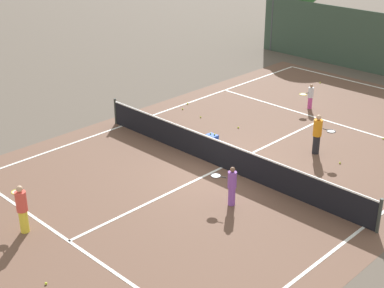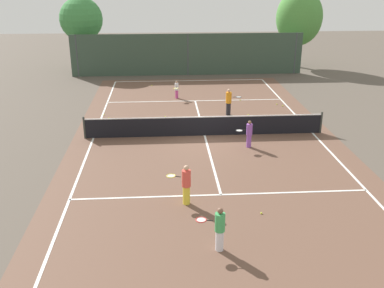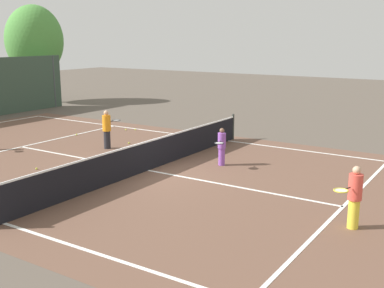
% 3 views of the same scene
% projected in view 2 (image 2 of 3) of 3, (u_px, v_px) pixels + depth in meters
% --- Properties ---
extents(ground_plane, '(80.00, 80.00, 0.00)m').
position_uv_depth(ground_plane, '(205.00, 135.00, 22.55)').
color(ground_plane, brown).
extents(court_surface, '(13.00, 25.00, 0.01)m').
position_uv_depth(court_surface, '(205.00, 135.00, 22.54)').
color(court_surface, brown).
rests_on(court_surface, ground_plane).
extents(tennis_net, '(11.90, 0.10, 1.10)m').
position_uv_depth(tennis_net, '(205.00, 126.00, 22.36)').
color(tennis_net, '#333833').
rests_on(tennis_net, ground_plane).
extents(perimeter_fence, '(18.00, 0.12, 3.20)m').
position_uv_depth(perimeter_fence, '(188.00, 55.00, 35.00)').
color(perimeter_fence, '#384C3D').
rests_on(perimeter_fence, ground_plane).
extents(tree_0, '(3.42, 3.42, 5.80)m').
position_uv_depth(tree_0, '(81.00, 19.00, 35.88)').
color(tree_0, brown).
rests_on(tree_0, ground_plane).
extents(tree_1, '(3.80, 3.64, 6.36)m').
position_uv_depth(tree_1, '(299.00, 18.00, 37.16)').
color(tree_1, brown).
rests_on(tree_1, ground_plane).
extents(player_0, '(0.37, 0.82, 1.13)m').
position_uv_depth(player_0, '(177.00, 89.00, 28.87)').
color(player_0, '#D14799').
rests_on(player_0, ground_plane).
extents(player_1, '(0.89, 0.34, 1.52)m').
position_uv_depth(player_1, '(229.00, 102.00, 25.47)').
color(player_1, '#232328').
rests_on(player_1, ground_plane).
extents(player_2, '(0.86, 0.53, 1.29)m').
position_uv_depth(player_2, '(249.00, 133.00, 20.83)').
color(player_2, purple).
rests_on(player_2, ground_plane).
extents(player_3, '(0.88, 0.47, 1.40)m').
position_uv_depth(player_3, '(219.00, 228.00, 13.07)').
color(player_3, silver).
rests_on(player_3, ground_plane).
extents(player_4, '(0.90, 0.54, 1.48)m').
position_uv_depth(player_4, '(186.00, 184.00, 15.69)').
color(player_4, yellow).
rests_on(player_4, ground_plane).
extents(ball_crate, '(0.42, 0.32, 0.43)m').
position_uv_depth(ball_crate, '(171.00, 124.00, 23.58)').
color(ball_crate, blue).
rests_on(ball_crate, ground_plane).
extents(tennis_ball_0, '(0.07, 0.07, 0.07)m').
position_uv_depth(tennis_ball_0, '(131.00, 118.00, 25.03)').
color(tennis_ball_0, '#CCE533').
rests_on(tennis_ball_0, ground_plane).
extents(tennis_ball_1, '(0.07, 0.07, 0.07)m').
position_uv_depth(tennis_ball_1, '(104.00, 115.00, 25.66)').
color(tennis_ball_1, '#CCE533').
rests_on(tennis_ball_1, ground_plane).
extents(tennis_ball_2, '(0.07, 0.07, 0.07)m').
position_uv_depth(tennis_ball_2, '(217.00, 233.00, 14.10)').
color(tennis_ball_2, '#CCE533').
rests_on(tennis_ball_2, ground_plane).
extents(tennis_ball_3, '(0.07, 0.07, 0.07)m').
position_uv_depth(tennis_ball_3, '(152.00, 85.00, 32.19)').
color(tennis_ball_3, '#CCE533').
rests_on(tennis_ball_3, ground_plane).
extents(tennis_ball_4, '(0.07, 0.07, 0.07)m').
position_uv_depth(tennis_ball_4, '(240.00, 100.00, 28.55)').
color(tennis_ball_4, '#CCE533').
rests_on(tennis_ball_4, ground_plane).
extents(tennis_ball_5, '(0.07, 0.07, 0.07)m').
position_uv_depth(tennis_ball_5, '(283.00, 106.00, 27.37)').
color(tennis_ball_5, '#CCE533').
rests_on(tennis_ball_5, ground_plane).
extents(tennis_ball_6, '(0.07, 0.07, 0.07)m').
position_uv_depth(tennis_ball_6, '(277.00, 104.00, 27.68)').
color(tennis_ball_6, '#CCE533').
rests_on(tennis_ball_6, ground_plane).
extents(tennis_ball_7, '(0.07, 0.07, 0.07)m').
position_uv_depth(tennis_ball_7, '(165.00, 116.00, 25.36)').
color(tennis_ball_7, '#CCE533').
rests_on(tennis_ball_7, ground_plane).
extents(tennis_ball_8, '(0.07, 0.07, 0.07)m').
position_uv_depth(tennis_ball_8, '(248.00, 115.00, 25.67)').
color(tennis_ball_8, '#CCE533').
rests_on(tennis_ball_8, ground_plane).
extents(tennis_ball_9, '(0.07, 0.07, 0.07)m').
position_uv_depth(tennis_ball_9, '(109.00, 118.00, 25.09)').
color(tennis_ball_9, '#CCE533').
rests_on(tennis_ball_9, ground_plane).
extents(tennis_ball_10, '(0.07, 0.07, 0.07)m').
position_uv_depth(tennis_ball_10, '(261.00, 213.00, 15.27)').
color(tennis_ball_10, '#CCE533').
rests_on(tennis_ball_10, ground_plane).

